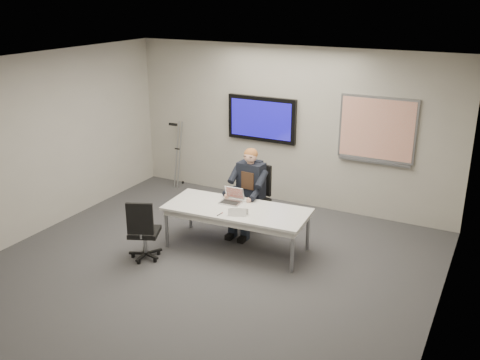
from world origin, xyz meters
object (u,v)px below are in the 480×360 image
at_px(conference_table, 237,213).
at_px(office_chair_near, 144,241).
at_px(laptop, 232,199).
at_px(seated_person, 246,200).
at_px(office_chair_far, 253,208).

height_order(conference_table, office_chair_near, office_chair_near).
xyz_separation_m(conference_table, laptop, (-0.17, 0.18, 0.13)).
height_order(conference_table, laptop, laptop).
bearing_deg(office_chair_near, seated_person, -143.50).
xyz_separation_m(office_chair_near, laptop, (0.84, 1.10, 0.42)).
distance_m(conference_table, office_chair_far, 0.87).
bearing_deg(laptop, seated_person, 82.46).
distance_m(office_chair_near, laptop, 1.44).
relative_size(conference_table, seated_person, 1.60).
bearing_deg(seated_person, conference_table, -72.53).
xyz_separation_m(seated_person, laptop, (-0.04, -0.39, 0.16)).
height_order(seated_person, laptop, seated_person).
height_order(office_chair_near, laptop, office_chair_near).
distance_m(office_chair_far, seated_person, 0.33).
xyz_separation_m(conference_table, seated_person, (-0.14, 0.57, -0.03)).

